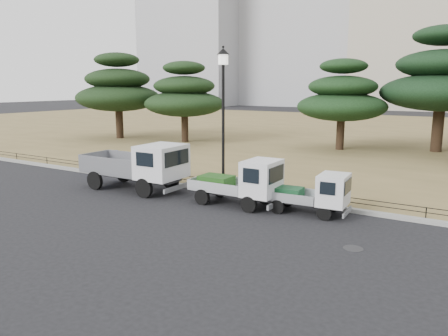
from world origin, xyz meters
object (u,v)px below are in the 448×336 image
Objects in this scene: truck_kei_rear at (313,193)px; street_lamp at (223,95)px; truck_large at (139,164)px; truck_kei_front at (242,182)px; tarp_pile at (108,162)px.

street_lamp reaches higher than truck_kei_rear.
truck_large is 5.35m from truck_kei_front.
truck_large is 5.00m from tarp_pile.
truck_kei_front is at bearing -41.49° from street_lamp.
truck_kei_rear is at bearing 7.23° from truck_kei_front.
truck_kei_front is 1.82× the size of tarp_pile.
tarp_pile is (-9.74, 2.11, -0.37)m from truck_kei_front.
tarp_pile is at bearing 151.64° from truck_large.
truck_kei_front reaches higher than truck_kei_rear.
street_lamp is 8.72m from tarp_pile.
truck_large is at bearing -178.36° from truck_kei_front.
truck_large is 0.82× the size of street_lamp.
street_lamp is (-4.78, 1.30, 3.58)m from truck_kei_rear.
truck_kei_front is 4.25m from street_lamp.
truck_kei_rear is at bearing 3.09° from truck_large.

